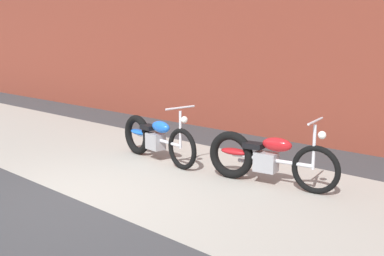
# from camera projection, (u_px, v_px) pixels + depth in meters

# --- Properties ---
(ground_plane) EXTENTS (80.00, 80.00, 0.00)m
(ground_plane) POSITION_uv_depth(u_px,v_px,m) (74.00, 199.00, 5.96)
(ground_plane) COLOR #38383A
(sidewalk_slab) EXTENTS (36.00, 3.50, 0.01)m
(sidewalk_slab) POSITION_uv_depth(u_px,v_px,m) (168.00, 171.00, 7.23)
(sidewalk_slab) COLOR #9E998E
(sidewalk_slab) RESTS_ON ground
(brick_building_wall) EXTENTS (36.00, 0.50, 5.12)m
(brick_building_wall) POSITION_uv_depth(u_px,v_px,m) (286.00, 16.00, 9.23)
(brick_building_wall) COLOR brown
(brick_building_wall) RESTS_ON ground
(motorcycle_blue) EXTENTS (2.00, 0.61, 1.03)m
(motorcycle_blue) POSITION_uv_depth(u_px,v_px,m) (153.00, 137.00, 7.85)
(motorcycle_blue) COLOR black
(motorcycle_blue) RESTS_ON ground
(motorcycle_red) EXTENTS (1.99, 0.62, 1.03)m
(motorcycle_red) POSITION_uv_depth(u_px,v_px,m) (261.00, 157.00, 6.51)
(motorcycle_red) COLOR black
(motorcycle_red) RESTS_ON ground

